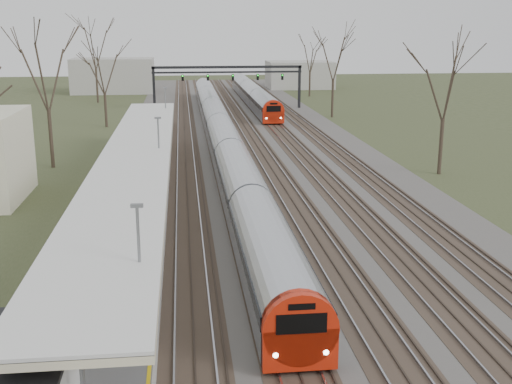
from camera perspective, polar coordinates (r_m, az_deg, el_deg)
track_bed at (r=62.19m, az=-0.51°, el=3.97°), size 24.00×160.00×0.22m
platform at (r=44.75m, az=-10.04°, el=0.11°), size 3.50×69.00×1.00m
canopy at (r=39.61m, az=-10.62°, el=3.29°), size 4.10×50.00×3.11m
signal_gantry at (r=91.24m, az=-2.53°, el=10.41°), size 21.00×0.59×6.08m
tree_west_far at (r=54.97m, az=-18.21°, el=10.22°), size 5.50×5.50×11.33m
tree_east_far at (r=52.04m, az=16.49°, el=9.33°), size 5.00×5.00×10.30m
train_near at (r=64.73m, az=-3.25°, el=5.64°), size 2.62×90.21×3.05m
train_far at (r=98.04m, az=-0.29°, el=8.70°), size 2.62×45.21×3.05m
passenger at (r=26.33m, az=-12.72°, el=-7.16°), size 0.52×0.72×1.84m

